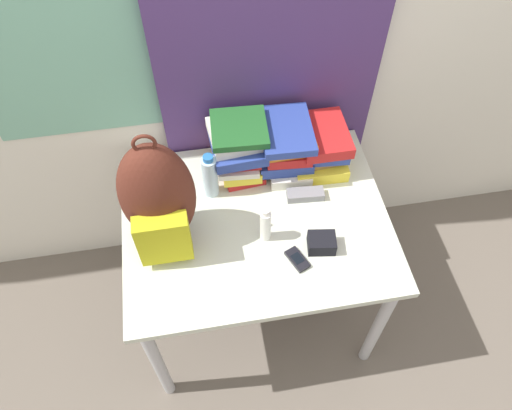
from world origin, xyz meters
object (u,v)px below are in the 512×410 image
at_px(book_stack_center, 286,146).
at_px(sunglasses_case, 305,195).
at_px(book_stack_right, 320,146).
at_px(cell_phone, 297,259).
at_px(camera_pouch, 322,243).
at_px(water_bottle, 210,176).
at_px(book_stack_left, 238,147).
at_px(backpack, 158,199).
at_px(sunscreen_bottle, 265,225).
at_px(sports_bottle, 234,162).

distance_m(book_stack_center, sunglasses_case, 0.21).
bearing_deg(book_stack_right, cell_phone, -112.57).
bearing_deg(camera_pouch, book_stack_center, 96.82).
bearing_deg(book_stack_right, water_bottle, -168.43).
relative_size(book_stack_center, sunglasses_case, 1.87).
bearing_deg(book_stack_left, sunglasses_case, -38.52).
height_order(water_bottle, cell_phone, water_bottle).
relative_size(book_stack_left, book_stack_right, 0.95).
height_order(book_stack_center, water_bottle, book_stack_center).
distance_m(backpack, cell_phone, 0.56).
xyz_separation_m(book_stack_right, sunscreen_bottle, (-0.30, -0.35, -0.01)).
bearing_deg(book_stack_center, book_stack_left, 177.13).
distance_m(book_stack_right, sunscreen_bottle, 0.46).
relative_size(backpack, water_bottle, 2.47).
height_order(book_stack_center, sunscreen_bottle, book_stack_center).
xyz_separation_m(book_stack_center, sports_bottle, (-0.22, -0.05, 0.00)).
bearing_deg(book_stack_left, book_stack_right, -0.82).
distance_m(book_stack_left, camera_pouch, 0.51).
xyz_separation_m(book_stack_left, water_bottle, (-0.13, -0.10, -0.04)).
height_order(book_stack_right, camera_pouch, book_stack_right).
relative_size(backpack, book_stack_left, 2.02).
distance_m(water_bottle, cell_phone, 0.48).
bearing_deg(sunscreen_bottle, book_stack_right, 49.79).
distance_m(book_stack_center, sports_bottle, 0.23).
xyz_separation_m(book_stack_left, book_stack_right, (0.34, -0.00, -0.05)).
bearing_deg(camera_pouch, book_stack_right, 77.58).
height_order(book_stack_center, camera_pouch, book_stack_center).
height_order(book_stack_left, cell_phone, book_stack_left).
distance_m(book_stack_center, book_stack_right, 0.15).
relative_size(cell_phone, sunglasses_case, 0.73).
distance_m(water_bottle, sports_bottle, 0.11).
height_order(water_bottle, sports_bottle, sports_bottle).
distance_m(book_stack_left, book_stack_right, 0.35).
bearing_deg(cell_phone, water_bottle, 126.37).
distance_m(backpack, sports_bottle, 0.39).
xyz_separation_m(book_stack_center, cell_phone, (-0.05, -0.47, -0.11)).
xyz_separation_m(book_stack_right, sports_bottle, (-0.37, -0.06, 0.03)).
bearing_deg(cell_phone, book_stack_left, 107.05).
height_order(sports_bottle, sunglasses_case, sports_bottle).
bearing_deg(book_stack_center, book_stack_right, 1.94).
bearing_deg(cell_phone, camera_pouch, 22.27).
bearing_deg(backpack, sunscreen_bottle, -10.67).
xyz_separation_m(backpack, water_bottle, (0.19, 0.18, -0.13)).
height_order(water_bottle, sunscreen_bottle, water_bottle).
distance_m(book_stack_center, sunscreen_bottle, 0.38).
xyz_separation_m(sunscreen_bottle, cell_phone, (0.10, -0.12, -0.07)).
bearing_deg(water_bottle, sunscreen_bottle, -55.13).
bearing_deg(book_stack_left, sunscreen_bottle, -82.54).
relative_size(water_bottle, cell_phone, 1.96).
bearing_deg(book_stack_left, book_stack_center, -2.87).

